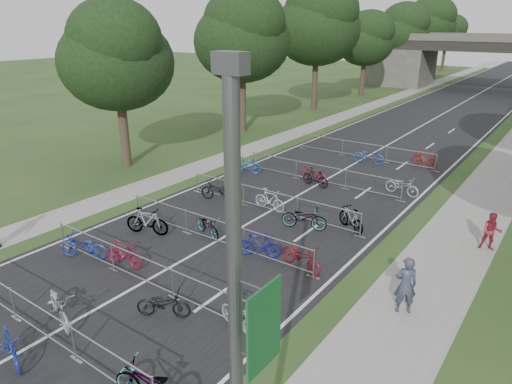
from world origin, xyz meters
TOP-DOWN VIEW (x-y plane):
  - road at (0.00, 50.00)m, footprint 11.00×140.00m
  - sidewalk_left at (-7.50, 50.00)m, footprint 2.00×140.00m
  - lane_markings at (0.00, 50.00)m, footprint 0.12×140.00m
  - overpass_bridge at (0.00, 65.00)m, footprint 31.00×8.00m
  - lamppost at (8.33, 2.00)m, footprint 0.61×0.65m
  - tree_left_0 at (-11.39, 15.93)m, footprint 6.72×6.72m
  - tree_left_1 at (-11.39, 27.93)m, footprint 7.56×7.56m
  - tree_left_2 at (-11.39, 39.93)m, footprint 8.40×8.40m
  - tree_left_3 at (-11.39, 51.93)m, footprint 6.72×6.72m
  - tree_left_4 at (-11.39, 63.93)m, footprint 7.56×7.56m
  - tree_left_5 at (-11.39, 75.93)m, footprint 8.40×8.40m
  - tree_left_6 at (-11.39, 87.93)m, footprint 6.72×6.72m
  - barrier_row_1 at (0.00, 3.60)m, footprint 9.70×0.08m
  - barrier_row_2 at (0.00, 7.20)m, footprint 9.70×0.08m
  - barrier_row_3 at (0.00, 11.00)m, footprint 9.70×0.08m
  - barrier_row_4 at (0.00, 15.00)m, footprint 9.70×0.08m
  - barrier_row_5 at (0.00, 20.00)m, footprint 9.70×0.08m
  - barrier_row_6 at (0.00, 26.00)m, footprint 9.70×0.08m
  - bike_5 at (-0.30, 4.34)m, footprint 2.21×1.36m
  - bike_6 at (0.31, 2.57)m, footprint 1.72×0.91m
  - bike_8 at (-3.15, 7.14)m, footprint 1.99×1.40m
  - bike_9 at (-1.44, 7.64)m, footprint 1.74×0.73m
  - bike_10 at (2.01, 6.33)m, footprint 1.74×1.35m
  - bike_11 at (4.30, 7.10)m, footprint 1.71×0.84m
  - bike_12 at (-2.82, 9.99)m, footprint 2.02×1.17m
  - bike_13 at (-0.63, 11.36)m, footprint 1.82×1.12m
  - bike_14 at (2.18, 11.14)m, footprint 1.78×1.11m
  - bike_15 at (3.95, 11.24)m, footprint 2.09×1.20m
  - bike_16 at (-2.83, 14.69)m, footprint 2.13×1.15m
  - bike_17 at (-0.10, 15.17)m, footprint 1.80×0.64m
  - bike_18 at (2.28, 14.32)m, footprint 2.11×1.25m
  - bike_19 at (3.97, 15.42)m, footprint 1.74×1.27m
  - bike_20 at (-4.30, 18.97)m, footprint 1.72×1.32m
  - bike_21 at (-0.48, 20.07)m, footprint 1.74×0.71m
  - bike_22 at (0.01, 19.46)m, footprint 1.74×0.72m
  - bike_23 at (4.30, 20.93)m, footprint 1.92×0.90m
  - bike_26 at (0.69, 25.20)m, footprint 2.03×0.89m
  - bike_27 at (3.81, 26.57)m, footprint 1.89×1.16m
  - pedestrian_a at (7.84, 10.85)m, footprint 0.82×0.75m
  - pedestrian_b at (9.20, 16.91)m, footprint 0.88×0.77m

SIDE VIEW (x-z plane):
  - lane_markings at x=0.00m, z-range 0.00..0.00m
  - road at x=0.00m, z-range 0.00..0.01m
  - sidewalk_left at x=-7.50m, z-range 0.00..0.01m
  - bike_10 at x=2.01m, z-range 0.00..0.88m
  - bike_21 at x=-0.48m, z-range 0.00..0.89m
  - bike_13 at x=-0.63m, z-range 0.00..0.90m
  - bike_23 at x=4.30m, z-range 0.00..0.97m
  - bike_11 at x=4.30m, z-range 0.00..0.99m
  - bike_8 at x=-3.15m, z-range 0.00..0.99m
  - bike_6 at x=0.31m, z-range 0.00..1.00m
  - bike_9 at x=-1.44m, z-range 0.00..1.01m
  - bike_22 at x=0.01m, z-range 0.00..1.01m
  - bike_19 at x=3.97m, z-range 0.00..1.03m
  - bike_20 at x=-4.30m, z-range 0.00..1.04m
  - bike_26 at x=0.69m, z-range 0.00..1.04m
  - bike_14 at x=2.18m, z-range 0.00..1.04m
  - bike_15 at x=3.95m, z-range 0.00..1.04m
  - bike_18 at x=2.28m, z-range 0.00..1.05m
  - bike_17 at x=-0.10m, z-range 0.00..1.06m
  - bike_16 at x=-2.83m, z-range 0.00..1.06m
  - barrier_row_1 at x=0.00m, z-range 0.00..1.10m
  - barrier_row_2 at x=0.00m, z-range 0.00..1.10m
  - barrier_row_3 at x=0.00m, z-range 0.00..1.10m
  - barrier_row_4 at x=0.00m, z-range 0.00..1.10m
  - barrier_row_5 at x=0.00m, z-range 0.00..1.10m
  - barrier_row_6 at x=0.00m, z-range 0.00..1.10m
  - bike_5 at x=-0.30m, z-range 0.00..1.10m
  - bike_27 at x=3.81m, z-range 0.00..1.10m
  - bike_12 at x=-2.82m, z-range 0.00..1.17m
  - pedestrian_b at x=9.20m, z-range 0.00..1.55m
  - pedestrian_a at x=7.84m, z-range 0.00..1.88m
  - overpass_bridge at x=0.00m, z-range 0.01..7.06m
  - lamppost at x=8.33m, z-range 0.18..8.39m
  - tree_left_0 at x=-11.39m, z-range 1.36..11.61m
  - tree_left_3 at x=-11.39m, z-range 1.36..11.61m
  - tree_left_6 at x=-11.39m, z-range 1.36..11.61m
  - tree_left_1 at x=-11.39m, z-range 1.54..13.07m
  - tree_left_4 at x=-11.39m, z-range 1.54..13.07m
  - tree_left_2 at x=-11.39m, z-range 1.71..14.52m
  - tree_left_5 at x=-11.39m, z-range 1.71..14.52m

